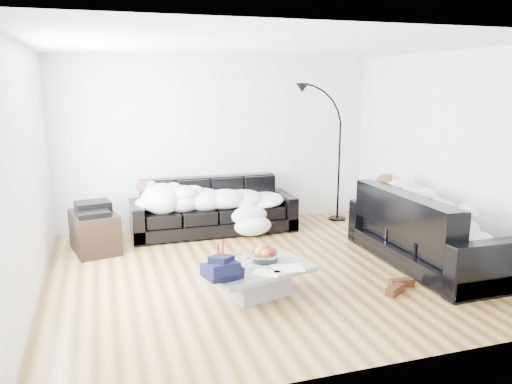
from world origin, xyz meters
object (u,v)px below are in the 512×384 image
object	(u,v)px
sofa_back	(214,206)
wine_glass_a	(239,257)
candle_left	(218,254)
floor_lamp	(339,161)
sleeper_back	(214,192)
sofa_right	(428,228)
wine_glass_c	(250,262)
wine_glass_b	(229,262)
av_cabinet	(95,232)
stereo	(93,208)
shoes	(398,286)
fruit_bowl	(265,253)
coffee_table	(259,281)
sleeper_right	(429,212)
candle_right	(223,251)

from	to	relation	value
sofa_back	wine_glass_a	bearing A→B (deg)	-95.86
candle_left	floor_lamp	distance (m)	3.46
sleeper_back	candle_left	distance (m)	2.20
wine_glass_a	floor_lamp	bearing A→B (deg)	45.43
sofa_right	wine_glass_c	distance (m)	2.40
wine_glass_b	av_cabinet	xyz separation A→B (m)	(-1.33, 1.99, -0.13)
stereo	shoes	bearing A→B (deg)	-48.18
candle_left	sleeper_back	bearing A→B (deg)	78.42
sofa_right	shoes	bearing A→B (deg)	128.15
wine_glass_c	fruit_bowl	bearing A→B (deg)	40.09
coffee_table	wine_glass_a	size ratio (longest dim) A/B	6.50
sofa_right	coffee_table	bearing A→B (deg)	97.57
sleeper_back	candle_left	world-z (taller)	sleeper_back
sleeper_back	shoes	xyz separation A→B (m)	(1.42, -2.69, -0.57)
sofa_back	fruit_bowl	size ratio (longest dim) A/B	8.51
candle_left	floor_lamp	world-z (taller)	floor_lamp
sleeper_right	shoes	distance (m)	1.18
av_cabinet	shoes	bearing A→B (deg)	-49.56
coffee_table	wine_glass_a	xyz separation A→B (m)	(-0.18, 0.13, 0.24)
coffee_table	av_cabinet	xyz separation A→B (m)	(-1.65, 2.02, 0.11)
sofa_right	floor_lamp	bearing A→B (deg)	3.06
sleeper_right	coffee_table	size ratio (longest dim) A/B	1.78
coffee_table	candle_left	bearing A→B (deg)	151.60
sleeper_right	floor_lamp	distance (m)	2.22
wine_glass_b	wine_glass_c	bearing A→B (deg)	-17.08
sleeper_right	wine_glass_b	world-z (taller)	sleeper_right
floor_lamp	sleeper_back	bearing A→B (deg)	-172.78
candle_right	floor_lamp	distance (m)	3.37
sleeper_right	wine_glass_a	size ratio (longest dim) A/B	11.55
sleeper_back	wine_glass_c	distance (m)	2.41
sofa_back	coffee_table	distance (m)	2.42
sleeper_back	wine_glass_b	bearing A→B (deg)	-99.03
candle_left	candle_right	size ratio (longest dim) A/B	0.94
sofa_back	wine_glass_a	distance (m)	2.29
fruit_bowl	av_cabinet	bearing A→B (deg)	133.38
sofa_right	av_cabinet	bearing A→B (deg)	66.30
sofa_back	wine_glass_c	world-z (taller)	sofa_back
sofa_back	stereo	size ratio (longest dim) A/B	5.50
sleeper_right	shoes	world-z (taller)	sleeper_right
shoes	stereo	world-z (taller)	stereo
candle_right	av_cabinet	size ratio (longest dim) A/B	0.31
wine_glass_b	wine_glass_c	world-z (taller)	wine_glass_c
av_cabinet	fruit_bowl	bearing A→B (deg)	-59.24
sleeper_right	floor_lamp	size ratio (longest dim) A/B	1.00
sleeper_right	wine_glass_a	bearing A→B (deg)	94.00
candle_right	stereo	world-z (taller)	stereo
wine_glass_a	sofa_back	bearing A→B (deg)	84.14
wine_glass_b	sleeper_right	bearing A→B (deg)	5.90
sofa_back	sleeper_right	size ratio (longest dim) A/B	1.25
wine_glass_b	sofa_right	bearing A→B (deg)	5.90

